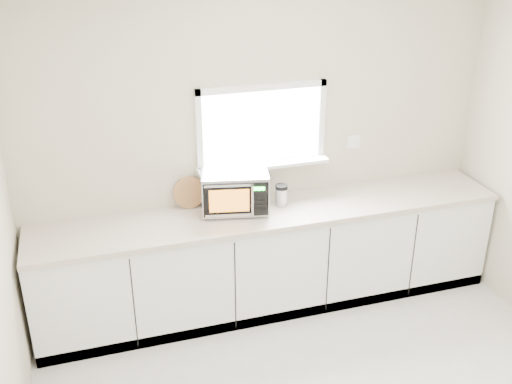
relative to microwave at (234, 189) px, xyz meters
name	(u,v)px	position (x,y,z in m)	size (l,w,h in m)	color
back_wall	(261,147)	(0.29, 0.20, 0.26)	(4.00, 0.17, 2.70)	#BFB697
cabinets	(271,259)	(0.29, -0.10, -0.66)	(3.92, 0.60, 0.88)	white
countertop	(272,212)	(0.29, -0.11, -0.20)	(3.92, 0.64, 0.04)	beige
microwave	(234,189)	(0.00, 0.00, 0.00)	(0.60, 0.52, 0.34)	black
knife_block	(250,196)	(0.11, -0.09, -0.04)	(0.11, 0.23, 0.33)	#422717
cutting_board	(189,192)	(-0.35, 0.14, -0.05)	(0.27, 0.27, 0.02)	#A88141
coffee_grinder	(281,195)	(0.39, -0.04, -0.09)	(0.11, 0.11, 0.19)	#B9BBC1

